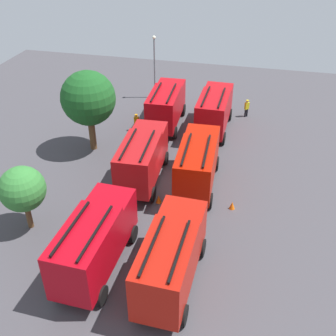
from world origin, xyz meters
TOP-DOWN VIEW (x-y plane):
  - ground_plane at (0.00, 0.00)m, footprint 55.25×55.25m
  - fire_truck_0 at (-9.35, -2.41)m, footprint 7.26×2.91m
  - fire_truck_1 at (0.12, -2.17)m, footprint 7.30×3.00m
  - fire_truck_2 at (9.25, -2.11)m, footprint 7.23×2.82m
  - fire_truck_3 at (-9.13, 2.01)m, footprint 7.28×2.96m
  - fire_truck_4 at (-0.10, 1.92)m, footprint 7.31×3.03m
  - fire_truck_5 at (9.20, 2.36)m, footprint 7.30×3.00m
  - firefighter_0 at (7.63, 4.80)m, footprint 0.29×0.45m
  - firefighter_1 at (12.96, -4.86)m, footprint 0.45×0.48m
  - tree_0 at (-6.81, 7.62)m, footprint 2.90×2.90m
  - tree_1 at (3.64, 7.46)m, footprint 4.44×4.44m
  - traffic_cone_0 at (-1.90, -5.01)m, footprint 0.39×0.39m
  - traffic_cone_1 at (-2.39, 0.11)m, footprint 0.42×0.42m
  - lamppost at (15.46, 5.12)m, footprint 0.36×0.36m

SIDE VIEW (x-z plane):
  - ground_plane at x=0.00m, z-range 0.00..0.00m
  - traffic_cone_0 at x=-1.90m, z-range 0.00..0.56m
  - traffic_cone_1 at x=-2.39m, z-range 0.00..0.59m
  - firefighter_0 at x=7.63m, z-range 0.09..1.73m
  - firefighter_1 at x=12.96m, z-range 0.11..1.84m
  - fire_truck_0 at x=-9.35m, z-range 0.21..4.09m
  - fire_truck_1 at x=0.12m, z-range 0.21..4.09m
  - fire_truck_2 at x=9.25m, z-range 0.21..4.09m
  - fire_truck_3 at x=-9.13m, z-range 0.21..4.09m
  - fire_truck_4 at x=-0.10m, z-range 0.21..4.09m
  - fire_truck_5 at x=9.20m, z-range 0.21..4.09m
  - tree_0 at x=-6.81m, z-range 0.78..5.27m
  - lamppost at x=15.46m, z-range 0.57..7.20m
  - tree_1 at x=3.64m, z-range 1.19..8.08m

